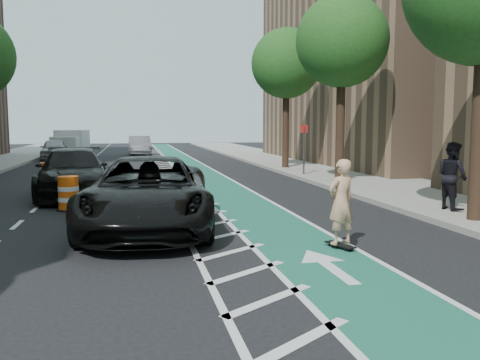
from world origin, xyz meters
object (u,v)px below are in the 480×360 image
object	(u,v)px
skateboarder	(341,202)
suv_far	(73,173)
barrel_a	(69,194)
suv_near	(148,193)

from	to	relation	value
skateboarder	suv_far	world-z (taller)	skateboarder
skateboarder	suv_far	size ratio (longest dim) A/B	0.30
suv_far	barrel_a	distance (m)	3.10
skateboarder	suv_near	bearing A→B (deg)	-55.90
suv_near	barrel_a	xyz separation A→B (m)	(-2.20, 3.23, -0.39)
barrel_a	suv_near	bearing A→B (deg)	-55.71
suv_near	barrel_a	distance (m)	3.92
suv_near	skateboarder	bearing A→B (deg)	-31.51
suv_far	suv_near	bearing A→B (deg)	-73.60
suv_near	suv_far	size ratio (longest dim) A/B	1.09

